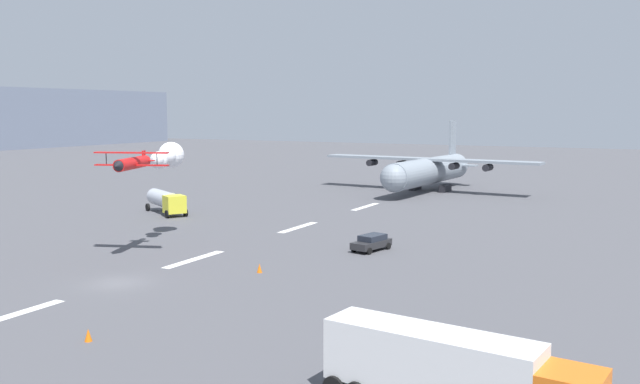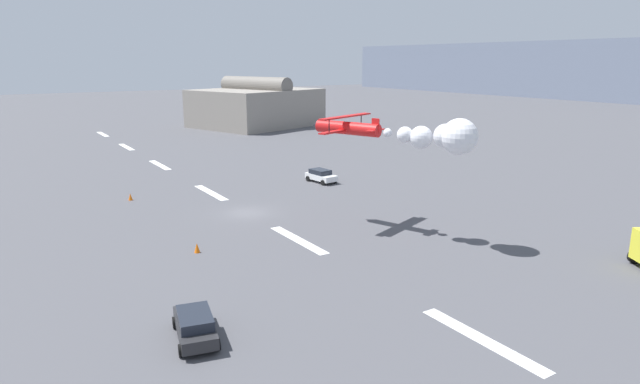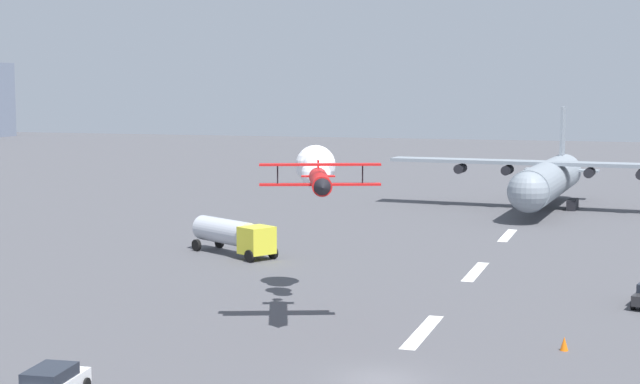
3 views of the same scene
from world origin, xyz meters
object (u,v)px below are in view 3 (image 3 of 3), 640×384
cargo_transport_plane (546,180)px  traffic_cone_far (564,344)px  fuel_tanker_truck (234,234)px  stunt_biplane_red (317,170)px  airport_staff_sedan (52,383)px

cargo_transport_plane → traffic_cone_far: 60.07m
cargo_transport_plane → fuel_tanker_truck: bearing=149.8°
fuel_tanker_truck → traffic_cone_far: bearing=-127.7°
cargo_transport_plane → stunt_biplane_red: size_ratio=2.56×
fuel_tanker_truck → traffic_cone_far: 35.68m
stunt_biplane_red → traffic_cone_far: (-6.83, -16.02, -8.22)m
cargo_transport_plane → airport_staff_sedan: (-75.15, 14.82, -2.73)m
cargo_transport_plane → traffic_cone_far: size_ratio=49.21×
airport_staff_sedan → cargo_transport_plane: bearing=-11.2°
stunt_biplane_red → airport_staff_sedan: size_ratio=3.40×
cargo_transport_plane → fuel_tanker_truck: 43.88m
stunt_biplane_red → fuel_tanker_truck: (14.96, 12.20, -6.85)m
fuel_tanker_truck → traffic_cone_far: size_ratio=11.59×
fuel_tanker_truck → airport_staff_sedan: fuel_tanker_truck is taller
cargo_transport_plane → traffic_cone_far: cargo_transport_plane is taller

